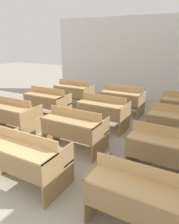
{
  "coord_description": "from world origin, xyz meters",
  "views": [
    {
      "loc": [
        2.51,
        -1.0,
        2.29
      ],
      "look_at": [
        0.31,
        2.88,
        0.78
      ],
      "focal_mm": 35.0,
      "sensor_mm": 36.0,
      "label": 1
    }
  ],
  "objects_px": {
    "bench_front_center": "(27,157)",
    "bench_third_left": "(47,101)",
    "bench_second_left": "(13,114)",
    "bench_second_center": "(74,128)",
    "bench_third_right": "(177,124)",
    "bench_back_center": "(122,99)",
    "bench_second_right": "(166,150)",
    "bench_back_left": "(74,92)",
    "bench_third_center": "(103,111)",
    "bench_front_right": "(141,196)"
  },
  "relations": [
    {
      "from": "bench_front_center",
      "to": "bench_third_left",
      "type": "relative_size",
      "value": 1.0
    },
    {
      "from": "bench_second_left",
      "to": "bench_second_center",
      "type": "relative_size",
      "value": 1.0
    },
    {
      "from": "bench_second_center",
      "to": "bench_third_left",
      "type": "bearing_deg",
      "value": 144.3
    },
    {
      "from": "bench_third_right",
      "to": "bench_back_center",
      "type": "relative_size",
      "value": 1.0
    },
    {
      "from": "bench_second_left",
      "to": "bench_second_center",
      "type": "height_order",
      "value": "same"
    },
    {
      "from": "bench_front_center",
      "to": "bench_second_right",
      "type": "height_order",
      "value": "same"
    },
    {
      "from": "bench_third_left",
      "to": "bench_third_right",
      "type": "relative_size",
      "value": 1.0
    },
    {
      "from": "bench_second_left",
      "to": "bench_second_right",
      "type": "xyz_separation_m",
      "value": [
        3.73,
        -0.01,
        0.0
      ]
    },
    {
      "from": "bench_third_right",
      "to": "bench_second_right",
      "type": "bearing_deg",
      "value": -89.03
    },
    {
      "from": "bench_third_left",
      "to": "bench_back_left",
      "type": "xyz_separation_m",
      "value": [
        0.03,
        1.4,
        0.0
      ]
    },
    {
      "from": "bench_back_left",
      "to": "bench_second_left",
      "type": "bearing_deg",
      "value": -90.35
    },
    {
      "from": "bench_third_center",
      "to": "bench_third_right",
      "type": "distance_m",
      "value": 1.85
    },
    {
      "from": "bench_second_left",
      "to": "bench_second_center",
      "type": "xyz_separation_m",
      "value": [
        1.84,
        0.01,
        0.0
      ]
    },
    {
      "from": "bench_second_right",
      "to": "bench_third_left",
      "type": "xyz_separation_m",
      "value": [
        -3.74,
        1.36,
        0.0
      ]
    },
    {
      "from": "bench_front_center",
      "to": "bench_back_center",
      "type": "height_order",
      "value": "same"
    },
    {
      "from": "bench_front_right",
      "to": "bench_second_left",
      "type": "xyz_separation_m",
      "value": [
        -3.7,
        1.35,
        0.0
      ]
    },
    {
      "from": "bench_second_center",
      "to": "bench_third_right",
      "type": "bearing_deg",
      "value": 35.69
    },
    {
      "from": "bench_second_center",
      "to": "bench_third_right",
      "type": "relative_size",
      "value": 1.0
    },
    {
      "from": "bench_front_center",
      "to": "bench_third_left",
      "type": "distance_m",
      "value": 3.29
    },
    {
      "from": "bench_third_right",
      "to": "bench_third_left",
      "type": "bearing_deg",
      "value": 179.97
    },
    {
      "from": "bench_front_center",
      "to": "bench_back_center",
      "type": "distance_m",
      "value": 4.08
    },
    {
      "from": "bench_second_left",
      "to": "bench_third_center",
      "type": "distance_m",
      "value": 2.3
    },
    {
      "from": "bench_second_left",
      "to": "bench_back_center",
      "type": "height_order",
      "value": "same"
    },
    {
      "from": "bench_front_center",
      "to": "bench_back_center",
      "type": "xyz_separation_m",
      "value": [
        0.03,
        4.08,
        0.0
      ]
    },
    {
      "from": "bench_front_center",
      "to": "bench_third_right",
      "type": "distance_m",
      "value": 3.29
    },
    {
      "from": "bench_front_right",
      "to": "bench_back_left",
      "type": "relative_size",
      "value": 1.0
    },
    {
      "from": "bench_second_right",
      "to": "bench_third_center",
      "type": "relative_size",
      "value": 1.0
    },
    {
      "from": "bench_third_left",
      "to": "bench_front_center",
      "type": "bearing_deg",
      "value": -55.7
    },
    {
      "from": "bench_second_center",
      "to": "bench_third_center",
      "type": "xyz_separation_m",
      "value": [
        0.01,
        1.35,
        0.0
      ]
    },
    {
      "from": "bench_second_left",
      "to": "bench_back_left",
      "type": "relative_size",
      "value": 1.0
    },
    {
      "from": "bench_second_center",
      "to": "bench_back_center",
      "type": "relative_size",
      "value": 1.0
    },
    {
      "from": "bench_third_center",
      "to": "bench_third_right",
      "type": "relative_size",
      "value": 1.0
    },
    {
      "from": "bench_second_center",
      "to": "bench_back_left",
      "type": "bearing_deg",
      "value": 123.76
    },
    {
      "from": "bench_back_left",
      "to": "bench_back_center",
      "type": "bearing_deg",
      "value": -0.88
    },
    {
      "from": "bench_third_center",
      "to": "bench_third_right",
      "type": "bearing_deg",
      "value": -0.53
    },
    {
      "from": "bench_front_right",
      "to": "bench_second_right",
      "type": "xyz_separation_m",
      "value": [
        0.03,
        1.34,
        0.0
      ]
    },
    {
      "from": "bench_front_center",
      "to": "bench_second_center",
      "type": "distance_m",
      "value": 1.38
    },
    {
      "from": "bench_front_center",
      "to": "bench_second_left",
      "type": "height_order",
      "value": "same"
    },
    {
      "from": "bench_front_center",
      "to": "bench_third_center",
      "type": "distance_m",
      "value": 2.73
    },
    {
      "from": "bench_second_left",
      "to": "bench_second_right",
      "type": "distance_m",
      "value": 3.73
    },
    {
      "from": "bench_front_right",
      "to": "bench_second_center",
      "type": "relative_size",
      "value": 1.0
    },
    {
      "from": "bench_back_left",
      "to": "bench_second_right",
      "type": "bearing_deg",
      "value": -36.62
    },
    {
      "from": "bench_front_center",
      "to": "bench_third_center",
      "type": "bearing_deg",
      "value": 89.68
    },
    {
      "from": "bench_second_left",
      "to": "bench_third_left",
      "type": "bearing_deg",
      "value": 90.64
    },
    {
      "from": "bench_second_center",
      "to": "bench_back_center",
      "type": "bearing_deg",
      "value": 89.58
    },
    {
      "from": "bench_second_left",
      "to": "bench_third_left",
      "type": "relative_size",
      "value": 1.0
    },
    {
      "from": "bench_back_left",
      "to": "bench_third_right",
      "type": "bearing_deg",
      "value": -20.81
    },
    {
      "from": "bench_third_left",
      "to": "bench_back_left",
      "type": "distance_m",
      "value": 1.4
    },
    {
      "from": "bench_second_right",
      "to": "bench_third_right",
      "type": "relative_size",
      "value": 1.0
    },
    {
      "from": "bench_front_center",
      "to": "bench_front_right",
      "type": "bearing_deg",
      "value": 0.48
    }
  ]
}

